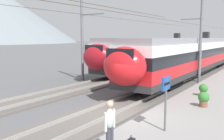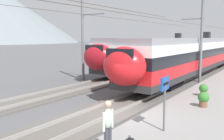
% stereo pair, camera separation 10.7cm
% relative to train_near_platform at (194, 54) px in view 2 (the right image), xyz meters
% --- Properties ---
extents(ground_plane, '(400.00, 400.00, 0.00)m').
position_rel_train_near_platform_xyz_m(ground_plane, '(-15.60, -1.14, -2.23)').
color(ground_plane, '#565659').
extents(track_near, '(120.00, 3.00, 0.28)m').
position_rel_train_near_platform_xyz_m(track_near, '(-15.60, 0.00, -2.16)').
color(track_near, '#5B5651').
rests_on(track_near, ground).
extents(track_far, '(120.00, 3.00, 0.28)m').
position_rel_train_near_platform_xyz_m(track_far, '(-15.60, 5.35, -2.16)').
color(track_far, '#5B5651').
rests_on(track_far, ground).
extents(train_near_platform, '(28.44, 2.92, 4.27)m').
position_rel_train_near_platform_xyz_m(train_near_platform, '(0.00, 0.00, 0.00)').
color(train_near_platform, '#2D2D30').
rests_on(train_near_platform, track_near).
extents(train_far_track, '(30.12, 2.99, 4.27)m').
position_rel_train_near_platform_xyz_m(train_far_track, '(5.34, 5.35, 0.00)').
color(train_far_track, '#2D2D30').
rests_on(train_far_track, track_far).
extents(catenary_mast_mid, '(43.29, 1.92, 7.46)m').
position_rel_train_near_platform_xyz_m(catenary_mast_mid, '(-3.68, -1.50, 1.65)').
color(catenary_mast_mid, slate).
rests_on(catenary_mast_mid, ground).
extents(catenary_mast_far_side, '(43.29, 2.59, 7.74)m').
position_rel_train_near_platform_xyz_m(catenary_mast_far_side, '(-8.22, 7.47, 1.84)').
color(catenary_mast_far_side, slate).
rests_on(catenary_mast_far_side, ground).
extents(platform_sign, '(0.70, 0.08, 2.10)m').
position_rel_train_near_platform_xyz_m(platform_sign, '(-16.68, -3.77, -0.36)').
color(platform_sign, '#59595B').
rests_on(platform_sign, platform_slab).
extents(passenger_walking, '(0.53, 0.22, 1.69)m').
position_rel_train_near_platform_xyz_m(passenger_walking, '(-19.44, -3.10, -0.96)').
color(passenger_walking, '#383842').
rests_on(passenger_walking, platform_slab).
extents(potted_plant_platform_edge, '(0.54, 0.54, 0.75)m').
position_rel_train_near_platform_xyz_m(potted_plant_platform_edge, '(-9.88, -3.51, -1.47)').
color(potted_plant_platform_edge, brown).
rests_on(potted_plant_platform_edge, platform_slab).
extents(potted_plant_by_shelter, '(0.57, 0.57, 0.79)m').
position_rel_train_near_platform_xyz_m(potted_plant_by_shelter, '(-12.38, -4.14, -1.45)').
color(potted_plant_by_shelter, brown).
rests_on(potted_plant_by_shelter, platform_slab).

